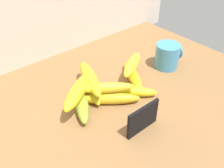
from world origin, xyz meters
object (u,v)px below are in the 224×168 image
object	(u,v)px
chalkboard_sign	(143,119)
banana_7	(90,78)
banana_4	(81,101)
banana_8	(132,64)
banana_0	(131,91)
coffee_mug	(168,56)
banana_3	(92,87)
banana_5	(78,91)
banana_1	(133,75)
banana_6	(106,88)
banana_2	(108,98)

from	to	relation	value
chalkboard_sign	banana_7	xyz separation A→B (cm)	(-0.97, 22.76, 1.80)
banana_4	banana_8	world-z (taller)	banana_8
banana_0	banana_4	size ratio (longest dim) A/B	0.87
coffee_mug	banana_3	xyz separation A→B (cm)	(-31.28, 6.02, -2.87)
banana_3	banana_4	bearing A→B (deg)	-150.16
banana_3	banana_8	distance (cm)	16.35
banana_4	banana_5	xyz separation A→B (cm)	(-0.83, 0.17, 4.15)
banana_1	banana_4	world-z (taller)	banana_4
banana_6	banana_7	bearing A→B (deg)	97.98
banana_2	banana_7	distance (cm)	8.89
coffee_mug	banana_2	distance (cm)	31.12
chalkboard_sign	coffee_mug	world-z (taller)	coffee_mug
banana_1	banana_5	distance (cm)	23.15
banana_3	banana_7	size ratio (longest dim) A/B	0.95
chalkboard_sign	banana_2	xyz separation A→B (cm)	(-0.06, 14.76, -1.97)
chalkboard_sign	banana_3	size ratio (longest dim) A/B	0.58
chalkboard_sign	coffee_mug	bearing A→B (deg)	28.72
banana_1	banana_8	xyz separation A→B (cm)	(0.53, 0.96, 3.81)
chalkboard_sign	banana_8	size ratio (longest dim) A/B	0.70
coffee_mug	banana_3	distance (cm)	31.98
banana_1	banana_7	size ratio (longest dim) A/B	0.86
banana_5	coffee_mug	bearing A→B (deg)	-3.30
banana_5	banana_8	world-z (taller)	banana_5
chalkboard_sign	banana_4	xyz separation A→B (cm)	(-7.28, 18.99, -1.84)
banana_1	banana_2	xyz separation A→B (cm)	(-14.70, -4.17, -0.01)
chalkboard_sign	banana_7	distance (cm)	22.85
banana_4	banana_5	world-z (taller)	banana_5
banana_4	banana_7	bearing A→B (deg)	30.86
banana_4	banana_7	xyz separation A→B (cm)	(6.31, 3.77, 3.64)
banana_7	banana_8	xyz separation A→B (cm)	(16.13, -2.87, 0.05)
chalkboard_sign	banana_3	xyz separation A→B (cm)	(-0.41, 22.93, -2.08)
banana_4	banana_5	distance (cm)	4.23
banana_0	banana_6	xyz separation A→B (cm)	(-8.01, 2.81, 3.68)
banana_2	banana_5	xyz separation A→B (cm)	(-8.05, 4.40, 4.28)
chalkboard_sign	banana_4	distance (cm)	20.42
banana_0	banana_6	size ratio (longest dim) A/B	0.96
banana_6	banana_2	bearing A→B (deg)	-93.87
banana_1	banana_4	bearing A→B (deg)	179.85
coffee_mug	banana_4	size ratio (longest dim) A/B	0.53
banana_3	banana_8	bearing A→B (deg)	-11.05
banana_0	banana_5	world-z (taller)	banana_5
banana_4	banana_6	distance (cm)	8.66
banana_4	banana_7	distance (cm)	8.20
banana_1	banana_7	bearing A→B (deg)	166.21
banana_7	banana_8	world-z (taller)	banana_7
banana_8	banana_2	bearing A→B (deg)	-161.38
banana_2	banana_7	xyz separation A→B (cm)	(-0.91, 8.00, 3.77)
banana_1	banana_0	bearing A→B (deg)	-138.01
banana_4	banana_6	world-z (taller)	banana_6
banana_0	banana_2	distance (cm)	8.28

